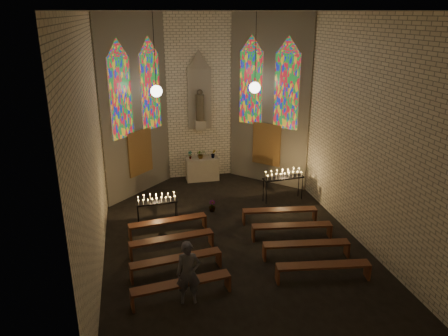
{
  "coord_description": "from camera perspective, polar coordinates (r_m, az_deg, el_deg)",
  "views": [
    {
      "loc": [
        -2.91,
        -12.28,
        6.98
      ],
      "look_at": [
        0.0,
        1.03,
        2.09
      ],
      "focal_mm": 35.0,
      "sensor_mm": 36.0,
      "label": 1
    }
  ],
  "objects": [
    {
      "name": "floor",
      "position": [
        14.42,
        0.88,
        -9.23
      ],
      "size": [
        12.0,
        12.0,
        0.0
      ],
      "primitive_type": "plane",
      "color": "black",
      "rests_on": "ground"
    },
    {
      "name": "room",
      "position": [
        16.25,
        -1.79,
        8.13
      ],
      "size": [
        8.22,
        12.43,
        7.0
      ],
      "color": "#F5EACD",
      "rests_on": "ground"
    },
    {
      "name": "altar",
      "position": [
        19.1,
        -2.84,
        -0.13
      ],
      "size": [
        1.4,
        0.6,
        1.0
      ],
      "primitive_type": "cube",
      "color": "beige",
      "rests_on": "ground"
    },
    {
      "name": "flower_vase_left",
      "position": [
        18.83,
        -4.46,
        1.72
      ],
      "size": [
        0.22,
        0.19,
        0.35
      ],
      "primitive_type": "imported",
      "rotation": [
        0.0,
        0.0,
        -0.42
      ],
      "color": "#4C723F",
      "rests_on": "altar"
    },
    {
      "name": "flower_vase_center",
      "position": [
        18.84,
        -3.06,
        1.83
      ],
      "size": [
        0.41,
        0.37,
        0.4
      ],
      "primitive_type": "imported",
      "rotation": [
        0.0,
        0.0,
        0.19
      ],
      "color": "#4C723F",
      "rests_on": "altar"
    },
    {
      "name": "flower_vase_right",
      "position": [
        18.9,
        -1.4,
        1.89
      ],
      "size": [
        0.22,
        0.18,
        0.38
      ],
      "primitive_type": "imported",
      "rotation": [
        0.0,
        0.0,
        0.06
      ],
      "color": "#4C723F",
      "rests_on": "altar"
    },
    {
      "name": "aisle_flower_pot",
      "position": [
        16.2,
        -1.57,
        -4.97
      ],
      "size": [
        0.28,
        0.28,
        0.42
      ],
      "primitive_type": "imported",
      "rotation": [
        0.0,
        0.0,
        -0.22
      ],
      "color": "#4C723F",
      "rests_on": "ground"
    },
    {
      "name": "votive_stand_left",
      "position": [
        15.17,
        -8.79,
        -4.18
      ],
      "size": [
        1.44,
        0.44,
        1.04
      ],
      "rotation": [
        0.0,
        0.0,
        0.08
      ],
      "color": "black",
      "rests_on": "ground"
    },
    {
      "name": "votive_stand_right",
      "position": [
        16.98,
        7.78,
        -1.0
      ],
      "size": [
        1.65,
        0.54,
        1.19
      ],
      "rotation": [
        0.0,
        0.0,
        0.1
      ],
      "color": "black",
      "rests_on": "ground"
    },
    {
      "name": "pew_left_0",
      "position": [
        14.68,
        -7.33,
        -7.06
      ],
      "size": [
        2.61,
        0.71,
        0.5
      ],
      "rotation": [
        0.0,
        0.0,
        0.13
      ],
      "color": "#572B19",
      "rests_on": "ground"
    },
    {
      "name": "pew_right_0",
      "position": [
        15.43,
        7.28,
        -5.67
      ],
      "size": [
        2.61,
        0.71,
        0.5
      ],
      "rotation": [
        0.0,
        0.0,
        -0.13
      ],
      "color": "#572B19",
      "rests_on": "ground"
    },
    {
      "name": "pew_left_1",
      "position": [
        13.62,
        -6.84,
        -9.3
      ],
      "size": [
        2.61,
        0.71,
        0.5
      ],
      "rotation": [
        0.0,
        0.0,
        0.13
      ],
      "color": "#572B19",
      "rests_on": "ground"
    },
    {
      "name": "pew_right_1",
      "position": [
        14.43,
        8.86,
        -7.65
      ],
      "size": [
        2.61,
        0.71,
        0.5
      ],
      "rotation": [
        0.0,
        0.0,
        -0.13
      ],
      "color": "#572B19",
      "rests_on": "ground"
    },
    {
      "name": "pew_left_2",
      "position": [
        12.58,
        -6.27,
        -11.91
      ],
      "size": [
        2.61,
        0.71,
        0.5
      ],
      "rotation": [
        0.0,
        0.0,
        0.13
      ],
      "color": "#572B19",
      "rests_on": "ground"
    },
    {
      "name": "pew_right_2",
      "position": [
        13.45,
        10.7,
        -9.91
      ],
      "size": [
        2.61,
        0.71,
        0.5
      ],
      "rotation": [
        0.0,
        0.0,
        -0.13
      ],
      "color": "#572B19",
      "rests_on": "ground"
    },
    {
      "name": "pew_left_3",
      "position": [
        11.58,
        -5.58,
        -14.97
      ],
      "size": [
        2.61,
        0.71,
        0.5
      ],
      "rotation": [
        0.0,
        0.0,
        0.13
      ],
      "color": "#572B19",
      "rests_on": "ground"
    },
    {
      "name": "pew_right_3",
      "position": [
        12.52,
        12.84,
        -12.5
      ],
      "size": [
        2.61,
        0.71,
        0.5
      ],
      "rotation": [
        0.0,
        0.0,
        -0.13
      ],
      "color": "#572B19",
      "rests_on": "ground"
    },
    {
      "name": "visitor",
      "position": [
        11.22,
        -4.67,
        -13.51
      ],
      "size": [
        0.66,
        0.47,
        1.69
      ],
      "primitive_type": "imported",
      "rotation": [
        0.0,
        0.0,
        -0.11
      ],
      "color": "#555460",
      "rests_on": "ground"
    }
  ]
}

